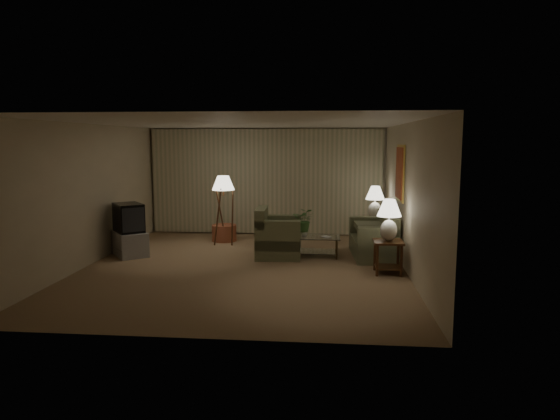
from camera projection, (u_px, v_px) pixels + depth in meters
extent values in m
plane|color=brown|center=(245.00, 267.00, 9.48)|extent=(7.00, 7.00, 0.00)
cube|color=beige|center=(266.00, 181.00, 12.75)|extent=(6.00, 0.04, 2.70)
cube|color=beige|center=(89.00, 195.00, 9.57)|extent=(0.04, 7.00, 2.70)
cube|color=beige|center=(408.00, 198.00, 9.02)|extent=(0.04, 7.00, 2.70)
cube|color=white|center=(243.00, 123.00, 9.11)|extent=(6.00, 7.00, 0.04)
cube|color=beige|center=(266.00, 182.00, 12.67)|extent=(5.85, 0.12, 2.65)
cube|color=gold|center=(400.00, 173.00, 9.76)|extent=(0.03, 0.90, 1.10)
cube|color=#A7321E|center=(399.00, 173.00, 9.76)|extent=(0.02, 0.80, 1.00)
cube|color=#6B7250|center=(372.00, 247.00, 10.32)|extent=(1.69, 0.98, 0.37)
cube|color=#6B7250|center=(279.00, 247.00, 10.28)|extent=(1.02, 0.98, 0.42)
cube|color=#381D0F|center=(388.00, 242.00, 8.92)|extent=(0.52, 0.52, 0.04)
cube|color=#381D0F|center=(388.00, 267.00, 8.98)|extent=(0.44, 0.44, 0.02)
cylinder|color=#381D0F|center=(377.00, 261.00, 8.77)|extent=(0.05, 0.05, 0.56)
cylinder|color=#381D0F|center=(375.00, 255.00, 9.19)|extent=(0.05, 0.05, 0.56)
cylinder|color=#381D0F|center=(401.00, 261.00, 8.74)|extent=(0.05, 0.05, 0.56)
cylinder|color=#381D0F|center=(398.00, 256.00, 9.15)|extent=(0.05, 0.05, 0.56)
cube|color=#381D0F|center=(375.00, 219.00, 11.49)|extent=(0.54, 0.45, 0.04)
cube|color=#381D0F|center=(374.00, 239.00, 11.55)|extent=(0.46, 0.38, 0.02)
cylinder|color=#381D0F|center=(365.00, 233.00, 11.37)|extent=(0.05, 0.05, 0.56)
cylinder|color=#381D0F|center=(364.00, 231.00, 11.72)|extent=(0.05, 0.05, 0.56)
cylinder|color=#381D0F|center=(385.00, 234.00, 11.33)|extent=(0.05, 0.05, 0.56)
cylinder|color=#381D0F|center=(383.00, 231.00, 11.68)|extent=(0.05, 0.05, 0.56)
ellipsoid|color=white|center=(389.00, 230.00, 8.89)|extent=(0.30, 0.30, 0.38)
cylinder|color=white|center=(389.00, 217.00, 8.86)|extent=(0.03, 0.03, 0.09)
cone|color=white|center=(389.00, 208.00, 8.84)|extent=(0.43, 0.43, 0.30)
ellipsoid|color=white|center=(375.00, 210.00, 11.46)|extent=(0.31, 0.31, 0.38)
cylinder|color=white|center=(375.00, 200.00, 11.42)|extent=(0.03, 0.03, 0.09)
cone|color=white|center=(375.00, 193.00, 11.40)|extent=(0.44, 0.44, 0.31)
cube|color=silver|center=(311.00, 237.00, 10.31)|extent=(1.18, 0.64, 0.02)
cube|color=silver|center=(311.00, 251.00, 10.35)|extent=(1.10, 0.56, 0.01)
cylinder|color=#43351B|center=(285.00, 249.00, 10.13)|extent=(0.04, 0.04, 0.40)
cylinder|color=#43351B|center=(287.00, 244.00, 10.63)|extent=(0.04, 0.04, 0.40)
cylinder|color=#43351B|center=(337.00, 250.00, 10.04)|extent=(0.04, 0.04, 0.40)
cylinder|color=#43351B|center=(336.00, 245.00, 10.54)|extent=(0.04, 0.04, 0.40)
cube|color=#9D9C9F|center=(130.00, 243.00, 10.41)|extent=(1.43, 1.42, 0.50)
cube|color=black|center=(129.00, 218.00, 10.34)|extent=(1.17, 1.16, 0.59)
cylinder|color=#381D0F|center=(223.00, 191.00, 11.36)|extent=(0.04, 0.04, 0.23)
cone|color=white|center=(223.00, 183.00, 11.34)|extent=(0.52, 0.52, 0.32)
cylinder|color=brown|center=(224.00, 233.00, 11.92)|extent=(0.70, 0.70, 0.39)
imported|color=white|center=(304.00, 233.00, 10.31)|extent=(0.14, 0.14, 0.14)
imported|color=#3E6F31|center=(304.00, 218.00, 10.27)|extent=(0.50, 0.45, 0.49)
imported|color=olive|center=(323.00, 237.00, 10.18)|extent=(0.24, 0.25, 0.02)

